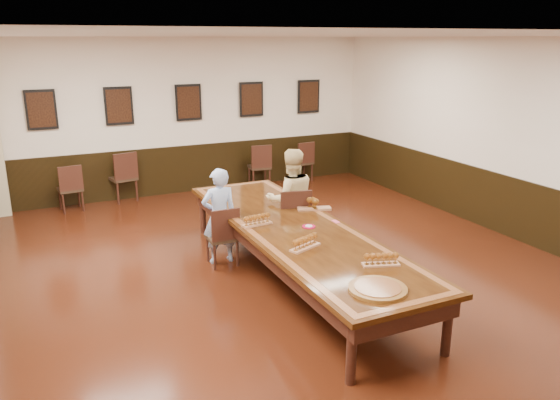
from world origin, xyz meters
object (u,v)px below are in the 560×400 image
spare_chair_a (70,187)px  conference_table (296,237)px  chair_man (222,235)px  chair_woman (293,219)px  person_man (219,216)px  person_woman (291,199)px  spare_chair_b (123,176)px  carved_platter (378,289)px  spare_chair_c (259,165)px  spare_chair_d (302,161)px

spare_chair_a → conference_table: spare_chair_a is taller
chair_man → chair_woman: bearing=-176.5°
person_man → conference_table: (0.72, -1.03, -0.10)m
person_woman → conference_table: size_ratio=0.32×
spare_chair_b → person_woman: 4.23m
person_man → carved_platter: 3.12m
chair_man → spare_chair_a: bearing=-63.3°
chair_woman → spare_chair_c: 3.85m
chair_woman → conference_table: (-0.44, -0.98, 0.10)m
spare_chair_b → spare_chair_d: 4.01m
spare_chair_d → chair_woman: bearing=56.2°
spare_chair_b → spare_chair_d: spare_chair_b is taller
spare_chair_c → spare_chair_b: bearing=5.1°
spare_chair_a → chair_woman: bearing=122.9°
spare_chair_b → carved_platter: bearing=88.9°
chair_man → conference_table: bearing=129.0°
person_man → conference_table: 1.26m
spare_chair_c → carved_platter: spare_chair_c is taller
spare_chair_c → conference_table: 4.92m
chair_woman → spare_chair_a: bearing=-39.3°
person_man → chair_man: bearing=90.0°
chair_man → spare_chair_a: 4.07m
spare_chair_b → person_man: person_man is taller
spare_chair_b → person_woman: bearing=104.9°
chair_woman → spare_chair_b: size_ratio=0.99×
person_woman → conference_table: (-0.46, -1.08, -0.18)m
chair_man → spare_chair_b: spare_chair_b is taller
spare_chair_b → spare_chair_c: (2.92, -0.15, -0.03)m
chair_woman → chair_man: bearing=14.2°
spare_chair_c → spare_chair_d: 1.10m
spare_chair_a → conference_table: bearing=112.3°
chair_woman → spare_chair_c: size_ratio=1.05×
chair_woman → spare_chair_a: size_ratio=1.12×
person_woman → spare_chair_b: bearing=-51.1°
chair_man → spare_chair_c: 4.35m
chair_woman → person_man: person_man is taller
spare_chair_d → carved_platter: bearing=63.9°
spare_chair_c → carved_platter: bearing=84.9°
person_woman → spare_chair_a: bearing=-38.3°
spare_chair_a → spare_chair_c: 3.94m
spare_chair_c → person_woman: size_ratio=0.61×
spare_chair_b → spare_chair_d: bearing=167.0°
chair_man → person_woman: (1.18, 0.15, 0.35)m
conference_table → spare_chair_b: bearing=106.7°
chair_woman → spare_chair_a: chair_woman is taller
chair_man → conference_table: 1.19m
spare_chair_b → person_man: bearing=88.8°
chair_woman → spare_chair_b: bearing=-52.0°
chair_man → spare_chair_d: size_ratio=0.97×
conference_table → carved_platter: carved_platter is taller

